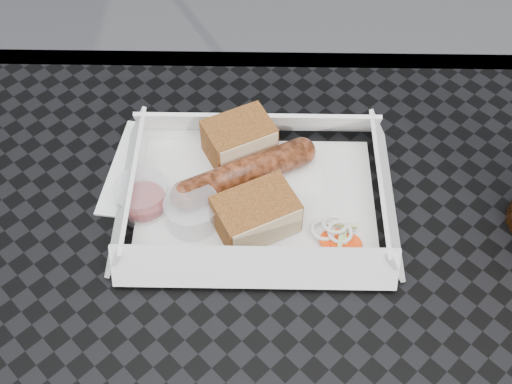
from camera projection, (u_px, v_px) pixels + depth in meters
food_tray at (256, 202)px, 0.60m from camera, size 0.22×0.15×0.00m
bratwurst at (245, 173)px, 0.60m from camera, size 0.14×0.08×0.03m
bread_near at (239, 140)px, 0.62m from camera, size 0.08×0.07×0.04m
bread_far at (256, 214)px, 0.57m from camera, size 0.08×0.07×0.04m
veg_garnish at (334, 237)px, 0.57m from camera, size 0.03×0.03×0.00m
napkin at (172, 172)px, 0.62m from camera, size 0.13×0.13×0.00m
condiment_cup_sauce at (142, 197)px, 0.59m from camera, size 0.05×0.05×0.03m
condiment_cup_empty at (192, 212)px, 0.58m from camera, size 0.05×0.05×0.03m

